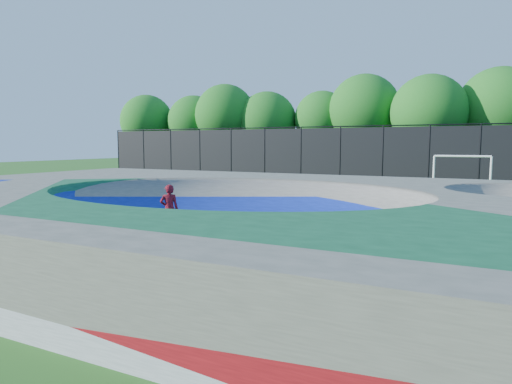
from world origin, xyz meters
TOP-DOWN VIEW (x-y plane):
  - ground at (0.00, 0.00)m, footprint 120.00×120.00m
  - skate_deck at (0.00, 0.00)m, footprint 22.00×14.00m
  - skater at (-2.20, 0.17)m, footprint 0.66×0.64m
  - skateboard at (-2.20, 0.17)m, footprint 0.69×0.72m
  - soccer_goal at (5.11, 18.41)m, footprint 3.18×0.12m
  - fence at (0.00, 21.00)m, footprint 48.09×0.09m
  - treeline at (-2.03, 25.95)m, footprint 53.01×7.80m

SIDE VIEW (x-z plane):
  - ground at x=0.00m, z-range 0.00..0.00m
  - skateboard at x=-2.20m, z-range 0.00..0.05m
  - skate_deck at x=0.00m, z-range 0.00..1.50m
  - skater at x=-2.20m, z-range 0.00..1.52m
  - soccer_goal at x=5.11m, z-range 0.41..2.51m
  - fence at x=0.00m, z-range 0.08..4.12m
  - treeline at x=-2.03m, z-range 0.85..9.25m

